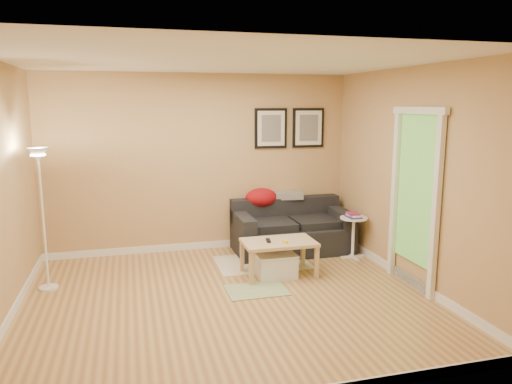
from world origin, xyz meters
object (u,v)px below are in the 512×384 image
(book_stack, at_px, (354,215))
(side_table, at_px, (353,237))
(sofa, at_px, (292,226))
(floor_lamp, at_px, (44,224))
(storage_bin, at_px, (276,265))
(coffee_table, at_px, (279,258))

(book_stack, bearing_deg, side_table, 49.44)
(sofa, xyz_separation_m, floor_lamp, (-3.29, -0.67, 0.42))
(storage_bin, relative_size, floor_lamp, 0.30)
(side_table, xyz_separation_m, floor_lamp, (-4.02, -0.15, 0.50))
(sofa, height_order, side_table, sofa)
(book_stack, distance_m, floor_lamp, 4.02)
(storage_bin, height_order, book_stack, book_stack)
(side_table, relative_size, book_stack, 2.63)
(floor_lamp, bearing_deg, storage_bin, -6.64)
(coffee_table, height_order, book_stack, book_stack)
(floor_lamp, bearing_deg, book_stack, 2.05)
(side_table, bearing_deg, sofa, 144.73)
(sofa, xyz_separation_m, side_table, (0.73, -0.52, -0.08))
(sofa, bearing_deg, coffee_table, -118.29)
(book_stack, relative_size, floor_lamp, 0.13)
(sofa, bearing_deg, side_table, -35.27)
(coffee_table, height_order, floor_lamp, floor_lamp)
(sofa, relative_size, book_stack, 7.59)
(sofa, height_order, coffee_table, sofa)
(book_stack, bearing_deg, floor_lamp, -172.55)
(storage_bin, distance_m, book_stack, 1.44)
(sofa, height_order, book_stack, sofa)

